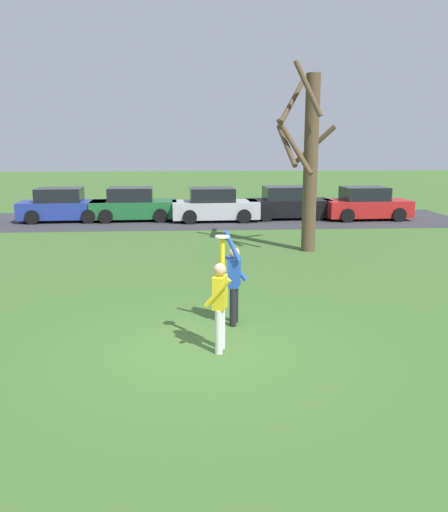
% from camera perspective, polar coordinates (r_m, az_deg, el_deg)
% --- Properties ---
extents(ground_plane, '(120.00, 120.00, 0.00)m').
position_cam_1_polar(ground_plane, '(10.17, -2.16, -9.76)').
color(ground_plane, '#426B2D').
extents(person_catcher, '(0.49, 0.58, 2.08)m').
position_cam_1_polar(person_catcher, '(9.74, -0.43, -4.62)').
color(person_catcher, silver).
rests_on(person_catcher, ground_plane).
extents(person_defender, '(0.53, 0.62, 2.04)m').
position_cam_1_polar(person_defender, '(11.16, 1.08, -2.45)').
color(person_defender, black).
rests_on(person_defender, ground_plane).
extents(frisbee_disc, '(0.26, 0.26, 0.02)m').
position_cam_1_polar(frisbee_disc, '(9.70, -0.18, 2.05)').
color(frisbee_disc, white).
rests_on(frisbee_disc, person_catcher).
extents(parked_car_blue, '(4.17, 2.17, 1.59)m').
position_cam_1_polar(parked_car_blue, '(26.99, -16.71, 5.09)').
color(parked_car_blue, '#233893').
rests_on(parked_car_blue, ground_plane).
extents(parked_car_green, '(4.17, 2.17, 1.59)m').
position_cam_1_polar(parked_car_green, '(26.50, -9.59, 5.31)').
color(parked_car_green, '#1E6633').
rests_on(parked_car_green, ground_plane).
extents(parked_car_silver, '(4.17, 2.17, 1.59)m').
position_cam_1_polar(parked_car_silver, '(25.94, -1.01, 5.33)').
color(parked_car_silver, '#BCBCC1').
rests_on(parked_car_silver, ground_plane).
extents(parked_car_black, '(4.17, 2.17, 1.59)m').
position_cam_1_polar(parked_car_black, '(26.91, 6.75, 5.49)').
color(parked_car_black, black).
rests_on(parked_car_black, ground_plane).
extents(parked_car_red, '(4.17, 2.17, 1.59)m').
position_cam_1_polar(parked_car_red, '(27.36, 14.81, 5.28)').
color(parked_car_red, red).
rests_on(parked_car_red, ground_plane).
extents(parking_strip, '(24.24, 6.40, 0.01)m').
position_cam_1_polar(parking_strip, '(26.41, -1.21, 3.87)').
color(parking_strip, '#38383D').
rests_on(parking_strip, ground_plane).
extents(bare_tree_tall, '(2.18, 2.35, 6.36)m').
position_cam_1_polar(bare_tree_tall, '(18.80, 8.93, 10.21)').
color(bare_tree_tall, brown).
rests_on(bare_tree_tall, ground_plane).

